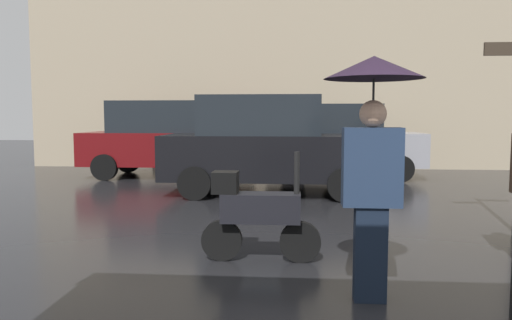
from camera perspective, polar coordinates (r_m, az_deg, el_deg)
name	(u,v)px	position (r m, az deg, el deg)	size (l,w,h in m)	color
pedestrian_with_umbrella	(373,127)	(4.34, 13.38, 3.73)	(0.85, 0.85, 2.13)	black
parked_scooter	(257,213)	(5.50, 0.09, -6.11)	(1.34, 0.32, 1.23)	black
parked_car_left	(341,141)	(13.19, 9.82, 2.23)	(4.06, 1.87, 1.94)	gray
parked_car_right	(268,145)	(10.30, 1.39, 1.78)	(4.43, 2.05, 2.04)	black
parked_car_distant	(167,139)	(13.38, -10.30, 2.42)	(4.48, 1.97, 2.02)	#590C0F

